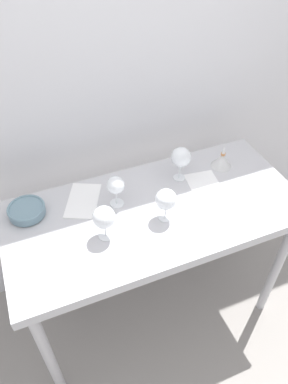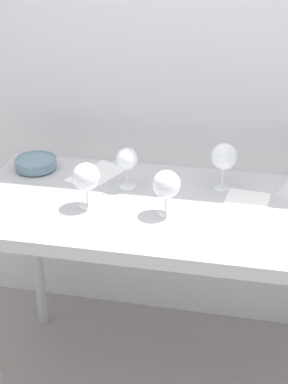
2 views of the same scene
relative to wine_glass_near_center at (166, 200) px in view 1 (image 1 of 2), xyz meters
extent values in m
plane|color=gray|center=(-0.02, 0.07, -1.01)|extent=(6.00, 6.00, 0.00)
cube|color=silver|center=(-0.02, 0.56, 0.29)|extent=(3.80, 0.04, 2.60)
cube|color=#B7B7BC|center=(-0.02, 0.07, -0.13)|extent=(1.40, 0.64, 0.04)
cube|color=#B7B7BC|center=(-0.02, -0.25, -0.14)|extent=(1.40, 0.01, 0.05)
cylinder|color=#B7B7BC|center=(-0.66, -0.19, -0.58)|extent=(0.05, 0.05, 0.86)
cylinder|color=#B7B7BC|center=(0.62, -0.19, -0.58)|extent=(0.05, 0.05, 0.86)
cylinder|color=#B7B7BC|center=(-0.66, 0.33, -0.58)|extent=(0.05, 0.05, 0.86)
cylinder|color=#B7B7BC|center=(0.62, 0.33, -0.58)|extent=(0.05, 0.05, 0.86)
cylinder|color=white|center=(0.00, 0.00, -0.11)|extent=(0.06, 0.06, 0.00)
cylinder|color=white|center=(0.00, 0.00, -0.07)|extent=(0.01, 0.01, 0.07)
sphere|color=white|center=(0.00, 0.00, 0.00)|extent=(0.10, 0.10, 0.10)
cylinder|color=maroon|center=(0.00, 0.00, -0.01)|extent=(0.07, 0.07, 0.03)
cylinder|color=white|center=(-0.17, 0.17, -0.11)|extent=(0.07, 0.07, 0.00)
cylinder|color=white|center=(-0.17, 0.17, -0.07)|extent=(0.01, 0.01, 0.08)
sphere|color=white|center=(-0.17, 0.17, 0.01)|extent=(0.08, 0.08, 0.08)
cylinder|color=maroon|center=(-0.17, 0.17, -0.01)|extent=(0.06, 0.06, 0.03)
cylinder|color=white|center=(-0.28, 0.00, -0.11)|extent=(0.07, 0.07, 0.00)
cylinder|color=white|center=(-0.28, 0.00, -0.07)|extent=(0.01, 0.01, 0.07)
sphere|color=white|center=(-0.28, 0.00, 0.01)|extent=(0.10, 0.10, 0.10)
cylinder|color=#5A0B1A|center=(-0.28, 0.00, -0.01)|extent=(0.07, 0.07, 0.02)
cylinder|color=white|center=(0.18, 0.22, -0.11)|extent=(0.06, 0.06, 0.00)
cylinder|color=white|center=(0.18, 0.22, -0.06)|extent=(0.01, 0.01, 0.09)
sphere|color=white|center=(0.18, 0.22, 0.02)|extent=(0.10, 0.10, 0.10)
cylinder|color=maroon|center=(0.18, 0.22, 0.01)|extent=(0.07, 0.07, 0.02)
cube|color=white|center=(-0.32, 0.25, -0.11)|extent=(0.23, 0.27, 0.00)
cube|color=white|center=(0.27, 0.09, -0.11)|extent=(0.19, 0.28, 0.00)
cylinder|color=beige|center=(-0.58, 0.25, -0.11)|extent=(0.13, 0.13, 0.01)
cylinder|color=slate|center=(-0.58, 0.25, -0.09)|extent=(0.17, 0.17, 0.04)
torus|color=slate|center=(-0.58, 0.25, -0.07)|extent=(0.17, 0.17, 0.01)
cone|color=silver|center=(0.43, 0.22, -0.08)|extent=(0.11, 0.11, 0.07)
cylinder|color=#C17F4C|center=(0.43, 0.22, -0.03)|extent=(0.02, 0.02, 0.01)
cone|color=silver|center=(0.43, 0.22, -0.01)|extent=(0.02, 0.02, 0.04)
camera|label=1|loc=(-0.51, -1.00, 1.11)|focal=33.84mm
camera|label=2|loc=(0.21, -1.51, 0.79)|focal=47.61mm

